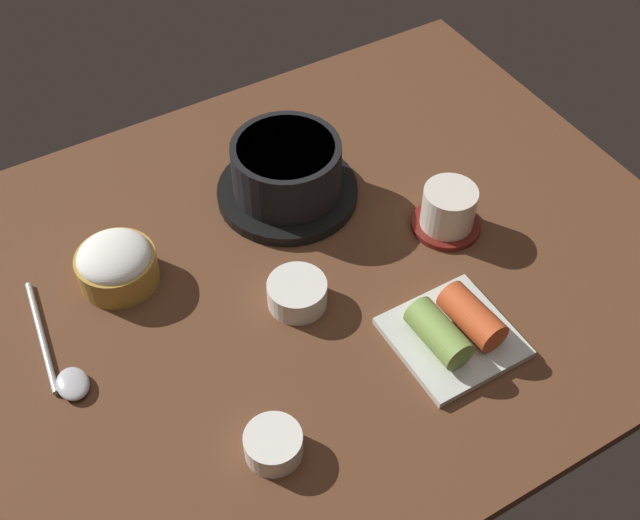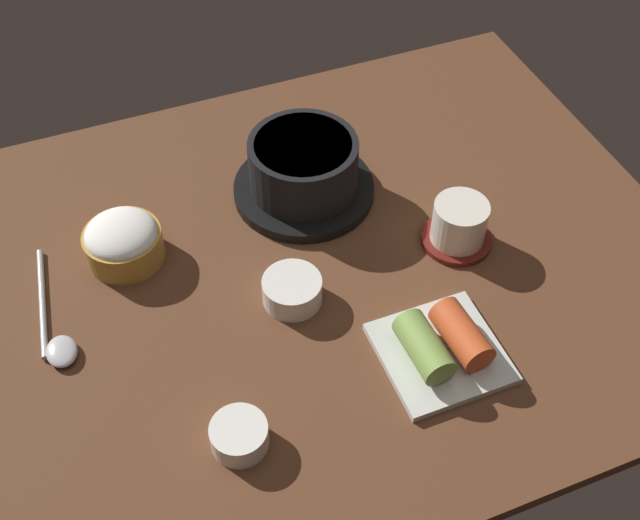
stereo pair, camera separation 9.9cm
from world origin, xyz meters
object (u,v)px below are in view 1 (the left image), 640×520
Objects in this scene: tea_cup_with_saucer at (448,210)px; kimchi_plate at (454,330)px; spoon at (62,367)px; stone_pot at (287,173)px; side_bowl_near at (273,444)px; rice_bowl at (116,264)px; banchan_cup_center at (297,293)px.

kimchi_plate is (-10.33, -15.44, -1.19)cm from tea_cup_with_saucer.
spoon is (-51.58, 3.82, -2.55)cm from tea_cup_with_saucer.
spoon is at bearing 175.76° from tea_cup_with_saucer.
side_bowl_near is (-20.10, -33.47, -2.61)cm from stone_pot.
rice_bowl is at bearing 99.91° from side_bowl_near.
banchan_cup_center reaches higher than side_bowl_near.
rice_bowl is 0.51× the size of spoon.
tea_cup_with_saucer is 1.47× the size of side_bowl_near.
side_bowl_near is at bearing -175.09° from kimchi_plate.
rice_bowl is 31.45cm from side_bowl_near.
rice_bowl reaches higher than side_bowl_near.
rice_bowl is at bearing 140.26° from banchan_cup_center.
side_bowl_near is 0.32× the size of spoon.
rice_bowl is 1.59× the size of side_bowl_near.
banchan_cup_center is 0.38× the size of spoon.
banchan_cup_center is 19.34cm from kimchi_plate.
stone_pot is 22.13cm from tea_cup_with_saucer.
rice_bowl is (-25.51, -2.52, -1.30)cm from stone_pot.
kimchi_plate is (5.05, -31.31, -2.31)cm from stone_pot.
banchan_cup_center is (17.49, -14.54, -1.14)cm from rice_bowl.
tea_cup_with_saucer is 51.79cm from spoon.
stone_pot is 1.00× the size of spoon.
kimchi_plate is at bearing -123.79° from tea_cup_with_saucer.
stone_pot is 25.66cm from rice_bowl.
tea_cup_with_saucer is 0.47× the size of spoon.
stone_pot is 1.94× the size of rice_bowl.
spoon is at bearing -138.28° from rice_bowl.
kimchi_plate is at bearing -80.83° from stone_pot.
spoon is at bearing 169.93° from banchan_cup_center.
kimchi_plate is 2.18× the size of side_bowl_near.
rice_bowl is 22.77cm from banchan_cup_center.
rice_bowl reaches higher than spoon.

